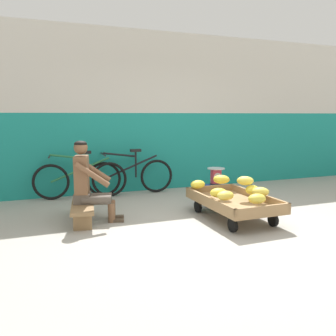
% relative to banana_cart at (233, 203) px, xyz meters
% --- Properties ---
extents(ground_plane, '(80.00, 80.00, 0.00)m').
position_rel_banana_cart_xyz_m(ground_plane, '(-0.41, -0.41, -0.24)').
color(ground_plane, '#A39E93').
extents(back_wall, '(16.00, 0.30, 3.08)m').
position_rel_banana_cart_xyz_m(back_wall, '(-0.41, 2.50, 1.30)').
color(back_wall, '#19847A').
rests_on(back_wall, ground).
extents(banana_cart, '(0.85, 1.45, 0.36)m').
position_rel_banana_cart_xyz_m(banana_cart, '(0.00, 0.00, 0.00)').
color(banana_cart, '#99754C').
rests_on(banana_cart, ground).
extents(banana_pile, '(0.86, 1.35, 0.26)m').
position_rel_banana_cart_xyz_m(banana_pile, '(-0.03, -0.06, 0.22)').
color(banana_pile, yellow).
rests_on(banana_pile, banana_cart).
extents(low_bench, '(0.46, 1.13, 0.27)m').
position_rel_banana_cart_xyz_m(low_bench, '(-2.04, 0.65, -0.04)').
color(low_bench, olive).
rests_on(low_bench, ground).
extents(vendor_seated, '(0.73, 0.57, 1.14)m').
position_rel_banana_cart_xyz_m(vendor_seated, '(-1.95, 0.63, 0.33)').
color(vendor_seated, brown).
rests_on(vendor_seated, ground).
extents(plastic_crate, '(0.36, 0.28, 0.30)m').
position_rel_banana_cart_xyz_m(plastic_crate, '(0.26, 1.00, -0.09)').
color(plastic_crate, '#234CA8').
rests_on(plastic_crate, ground).
extents(weighing_scale, '(0.30, 0.30, 0.29)m').
position_rel_banana_cart_xyz_m(weighing_scale, '(0.26, 1.00, 0.21)').
color(weighing_scale, '#28282D').
rests_on(weighing_scale, plastic_crate).
extents(bicycle_near_left, '(1.66, 0.48, 0.86)m').
position_rel_banana_cart_xyz_m(bicycle_near_left, '(-1.88, 2.12, 0.11)').
color(bicycle_near_left, black).
rests_on(bicycle_near_left, ground).
extents(bicycle_far_left, '(1.66, 0.48, 0.86)m').
position_rel_banana_cart_xyz_m(bicycle_far_left, '(-0.95, 2.11, 0.11)').
color(bicycle_far_left, black).
rests_on(bicycle_far_left, ground).
extents(shopping_bag, '(0.18, 0.12, 0.24)m').
position_rel_banana_cart_xyz_m(shopping_bag, '(0.53, 0.54, -0.12)').
color(shopping_bag, '#D13D4C').
rests_on(shopping_bag, ground).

